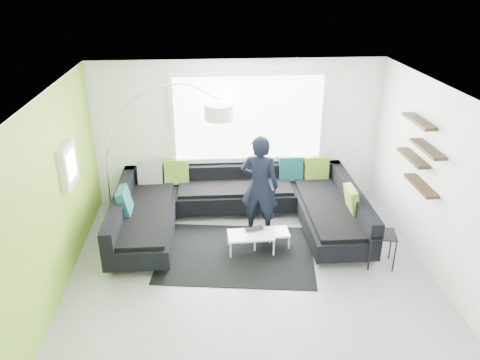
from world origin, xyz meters
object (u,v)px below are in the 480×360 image
object	(u,v)px
coffee_table	(261,240)
laptop	(255,230)
person	(260,186)
sectional_sofa	(238,211)
side_table	(380,249)
arc_lamp	(105,158)

from	to	relation	value
coffee_table	laptop	xyz separation A→B (m)	(-0.09, 0.03, 0.17)
person	sectional_sofa	bearing A→B (deg)	7.32
coffee_table	side_table	distance (m)	1.92
coffee_table	laptop	world-z (taller)	laptop
sectional_sofa	side_table	xyz separation A→B (m)	(2.15, -1.20, -0.12)
laptop	arc_lamp	bearing A→B (deg)	141.92
arc_lamp	person	xyz separation A→B (m)	(2.66, -0.59, -0.36)
coffee_table	arc_lamp	size ratio (longest dim) A/B	0.38
sectional_sofa	coffee_table	distance (m)	0.72
arc_lamp	sectional_sofa	bearing A→B (deg)	-17.06
sectional_sofa	coffee_table	bearing A→B (deg)	-60.23
arc_lamp	side_table	distance (m)	4.87
coffee_table	sectional_sofa	bearing A→B (deg)	117.50
coffee_table	person	bearing A→B (deg)	84.72
sectional_sofa	coffee_table	world-z (taller)	sectional_sofa
sectional_sofa	arc_lamp	xyz separation A→B (m)	(-2.30, 0.53, 0.85)
sectional_sofa	arc_lamp	world-z (taller)	arc_lamp
coffee_table	person	world-z (taller)	person
sectional_sofa	person	xyz separation A→B (m)	(0.36, -0.06, 0.50)
arc_lamp	laptop	distance (m)	2.92
coffee_table	laptop	bearing A→B (deg)	159.65
side_table	person	size ratio (longest dim) A/B	0.31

